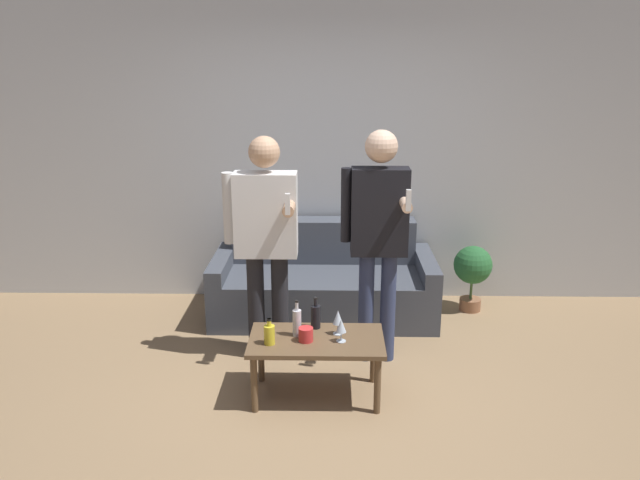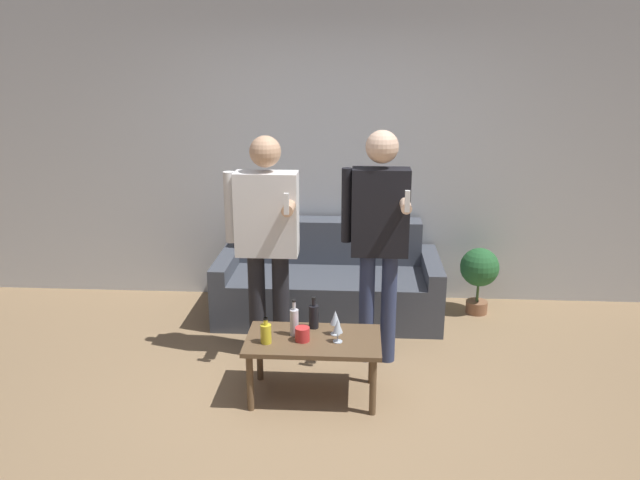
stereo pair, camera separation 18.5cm
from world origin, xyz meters
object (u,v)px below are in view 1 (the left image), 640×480
Objects in this scene: coffee_table at (316,346)px; bottle_orange at (316,316)px; couch at (324,283)px; person_standing_left at (265,233)px; person_standing_right at (378,228)px.

bottle_orange is (-0.01, 0.17, 0.14)m from coffee_table.
couch is at bearing 88.79° from coffee_table.
person_standing_left is 0.97× the size of person_standing_right.
coffee_table is at bearing -91.21° from couch.
couch is 8.56× the size of bottle_orange.
person_standing_right reaches higher than coffee_table.
couch is 1.15m from person_standing_left.
person_standing_left reaches higher than coffee_table.
person_standing_right reaches higher than couch.
person_standing_left is 0.80m from person_standing_right.
bottle_orange is at bearing -91.79° from couch.
person_standing_left is (-0.38, 0.56, 0.60)m from coffee_table.
coffee_table is 0.53× the size of person_standing_left.
person_standing_left is at bearing 123.69° from coffee_table.
person_standing_left is (-0.41, -0.83, 0.69)m from couch.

